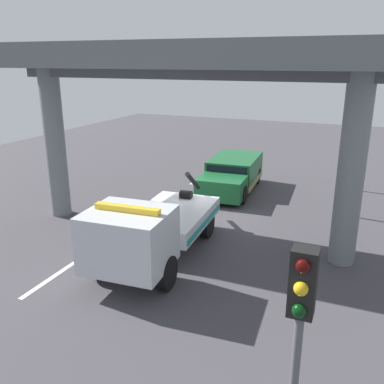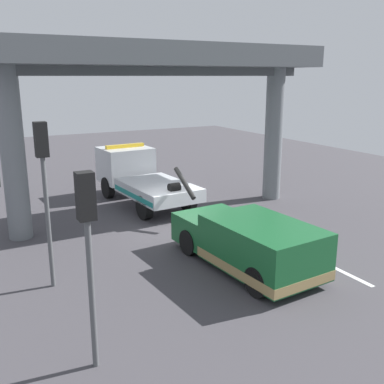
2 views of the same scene
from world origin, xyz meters
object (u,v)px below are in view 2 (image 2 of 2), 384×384
at_px(towed_van_green, 250,244).
at_px(traffic_light_near, 87,228).
at_px(tow_truck_white, 138,175).
at_px(traffic_light_far, 43,170).

bearing_deg(towed_van_green, traffic_light_near, 113.38).
bearing_deg(tow_truck_white, towed_van_green, -179.63).
relative_size(towed_van_green, traffic_light_near, 1.34).
height_order(towed_van_green, traffic_light_near, traffic_light_near).
relative_size(traffic_light_near, traffic_light_far, 0.88).
relative_size(tow_truck_white, towed_van_green, 1.37).
height_order(tow_truck_white, towed_van_green, tow_truck_white).
xyz_separation_m(traffic_light_near, traffic_light_far, (4.00, 0.00, 0.38)).
bearing_deg(traffic_light_far, traffic_light_near, 180.00).
relative_size(towed_van_green, traffic_light_far, 1.18).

